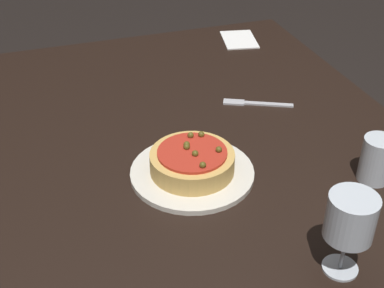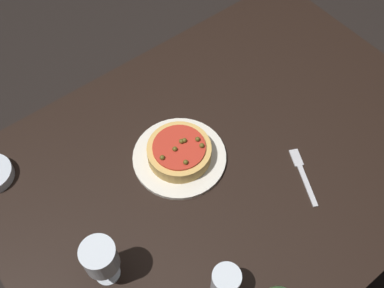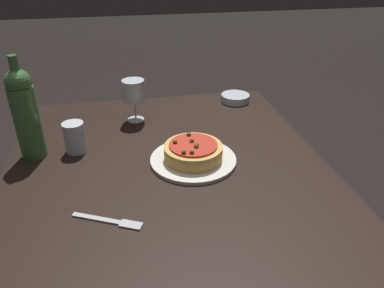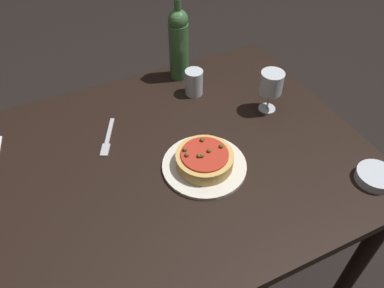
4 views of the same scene
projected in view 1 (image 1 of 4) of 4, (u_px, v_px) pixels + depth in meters
The scene contains 7 objects.
dining_table at pixel (209, 168), 1.32m from camera, with size 1.35×0.98×0.74m.
dinner_plate at pixel (192, 173), 1.16m from camera, with size 0.27×0.27×0.01m.
pizza at pixel (192, 161), 1.14m from camera, with size 0.18×0.18×0.06m.
wine_glass at pixel (351, 219), 0.87m from camera, with size 0.08×0.08×0.16m.
water_cup at pixel (377, 160), 1.12m from camera, with size 0.07×0.07×0.10m.
fork at pixel (253, 103), 1.42m from camera, with size 0.10×0.18×0.00m.
paper_napkin at pixel (239, 40), 1.77m from camera, with size 0.17×0.13×0.00m.
Camera 1 is at (0.99, -0.38, 1.44)m, focal length 50.00 mm.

